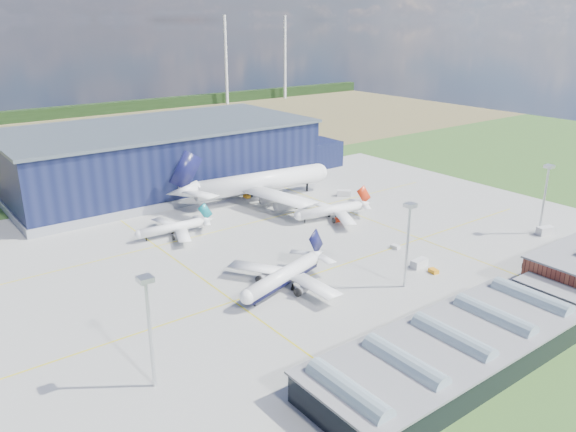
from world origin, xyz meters
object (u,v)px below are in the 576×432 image
Objects in this scene: airliner_red at (330,205)px; gse_van_c at (545,231)px; hangar at (167,159)px; car_b at (536,276)px; light_mast_west at (148,314)px; gse_cart_a at (395,247)px; gse_van_a at (419,263)px; gse_tug_b at (434,271)px; gse_tug_c at (247,196)px; gse_tug_a at (452,309)px; gse_van_b at (344,193)px; light_mast_center at (408,232)px; airliner_navy at (282,269)px; light_mast_east at (546,188)px; airliner_regional at (171,223)px; airliner_widebody at (260,172)px.

gse_van_c is (46.08, -53.55, -3.78)m from airliner_red.
car_b is (39.45, -142.80, -11.02)m from hangar.
gse_cart_a is at bearing 12.42° from light_mast_west.
gse_van_a is 1.47× the size of car_b.
gse_tug_c is at bearing 104.16° from gse_tug_b.
gse_van_b reaches higher than gse_tug_a.
gse_van_c is (135.25, -1.93, -14.08)m from light_mast_west.
hangar is at bearing 4.89° from gse_van_a.
hangar is 126.02m from gse_tug_b.
hangar is at bearing 81.52° from gse_van_b.
airliner_red is 70.74m from gse_van_c.
light_mast_center reaches higher than gse_tug_b.
gse_tug_c is at bearing -133.51° from airliner_navy.
light_mast_east reaches higher than gse_cart_a.
light_mast_center is 0.64× the size of airliner_navy.
hangar is at bearing -110.14° from airliner_regional.
gse_van_b reaches higher than gse_tug_c.
gse_cart_a is at bearing 98.15° from airliner_red.
light_mast_east is 8.10× the size of gse_tug_c.
light_mast_west is 1.00× the size of light_mast_center.
gse_tug_c is (-7.78, 71.01, 0.04)m from gse_cart_a.
light_mast_west is 0.84× the size of airliner_regional.
airliner_regional is 5.13× the size of gse_van_a.
gse_tug_b is at bearing 38.85° from car_b.
airliner_widebody is 66.73m from gse_cart_a.
gse_van_c is at bearing -1.70° from light_mast_center.
light_mast_center reaches higher than gse_van_b.
car_b is (19.42, -23.97, -0.56)m from gse_van_a.
light_mast_west is 131.89m from gse_van_b.
light_mast_center is at bearing 180.00° from light_mast_east.
gse_tug_b is 89.47m from gse_tug_c.
light_mast_west is 6.34× the size of car_b.
light_mast_west is 118.73m from airliner_widebody.
gse_van_b is at bearing 59.45° from gse_cart_a.
airliner_regional is (-25.08, -54.80, -7.16)m from hangar.
airliner_regional is 78.40m from gse_van_a.
airliner_navy reaches higher than airliner_red.
airliner_widebody is 24.04× the size of gse_tug_c.
hangar is 5.31× the size of airliner_regional.
car_b is (19.47, -103.00, -10.54)m from airliner_widebody.
gse_tug_a is at bearing 118.52° from gse_van_c.
gse_van_a is (20.03, -118.84, -10.45)m from hangar.
light_mast_west reaches higher than gse_van_b.
light_mast_east is at bearing -120.78° from gse_van_b.
airliner_navy is (-19.24, -106.80, -5.78)m from hangar.
airliner_regional is at bearing 114.75° from light_mast_center.
airliner_red is 5.84× the size of gse_van_b.
gse_tug_a is at bearing 109.84° from airliner_navy.
gse_tug_c is at bearing 48.55° from light_mast_west.
gse_tug_c is at bearing -149.77° from airliner_regional.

